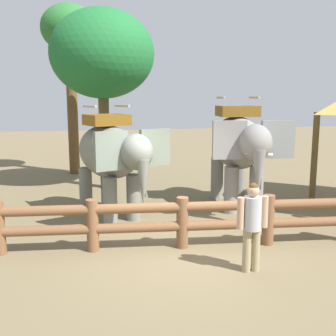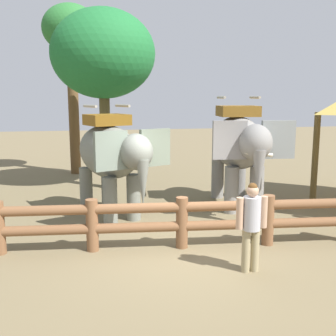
# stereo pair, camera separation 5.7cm
# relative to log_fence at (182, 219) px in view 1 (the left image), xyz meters

# --- Properties ---
(ground_plane) EXTENTS (60.00, 60.00, 0.00)m
(ground_plane) POSITION_rel_log_fence_xyz_m (-0.00, -0.21, -0.61)
(ground_plane) COLOR brown
(log_fence) EXTENTS (7.37, 0.98, 1.05)m
(log_fence) POSITION_rel_log_fence_xyz_m (0.00, 0.00, 0.00)
(log_fence) COLOR brown
(log_fence) RESTS_ON ground
(elephant_near_left) EXTENTS (2.41, 3.38, 2.84)m
(elephant_near_left) POSITION_rel_log_fence_xyz_m (-1.23, 2.50, 0.99)
(elephant_near_left) COLOR slate
(elephant_near_left) RESTS_ON ground
(elephant_center) EXTENTS (2.02, 3.58, 3.05)m
(elephant_center) POSITION_rel_log_fence_xyz_m (2.26, 2.76, 1.10)
(elephant_center) COLOR gray
(elephant_center) RESTS_ON ground
(tourist_woman_in_black) EXTENTS (0.56, 0.31, 1.59)m
(tourist_woman_in_black) POSITION_rel_log_fence_xyz_m (0.91, -1.36, 0.31)
(tourist_woman_in_black) COLOR #9C8D66
(tourist_woman_in_black) RESTS_ON ground
(tree_far_left) EXTENTS (3.35, 3.35, 5.81)m
(tree_far_left) POSITION_rel_log_fence_xyz_m (-1.21, 5.93, 3.74)
(tree_far_left) COLOR brown
(tree_far_left) RESTS_ON ground
(tree_back_center) EXTENTS (2.12, 2.12, 6.48)m
(tree_back_center) POSITION_rel_log_fence_xyz_m (-2.28, 8.77, 4.69)
(tree_back_center) COLOR brown
(tree_back_center) RESTS_ON ground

